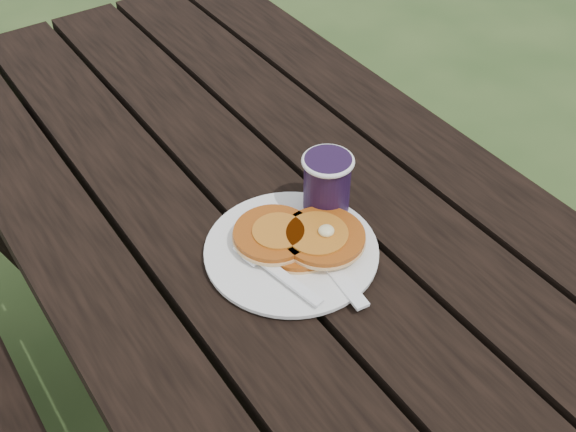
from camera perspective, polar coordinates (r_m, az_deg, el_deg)
picnic_table at (r=1.35m, az=2.05°, el=-14.07°), size 1.36×1.80×0.75m
plate at (r=1.04m, az=0.27°, el=-2.83°), size 0.30×0.30×0.01m
pancake_stack at (r=1.03m, az=0.94°, el=-1.69°), size 0.17×0.16×0.04m
knife at (r=1.02m, az=3.27°, el=-3.82°), size 0.04×0.18×0.00m
fork at (r=0.98m, az=0.23°, el=-5.24°), size 0.06×0.16×0.01m
coffee_cup at (r=1.08m, az=3.11°, el=2.66°), size 0.08×0.08×0.10m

